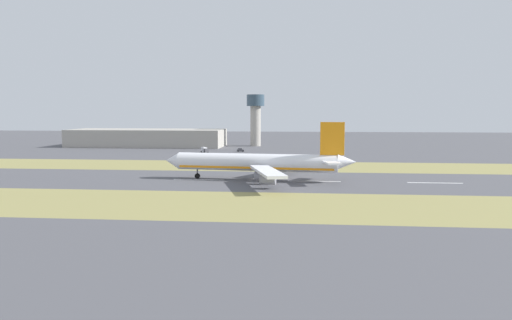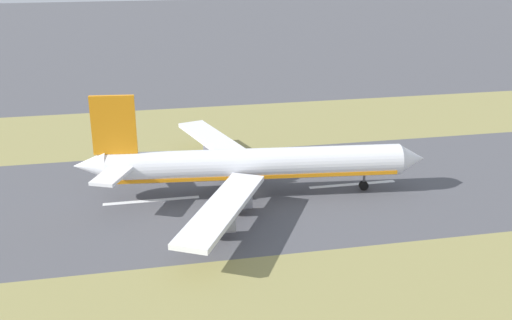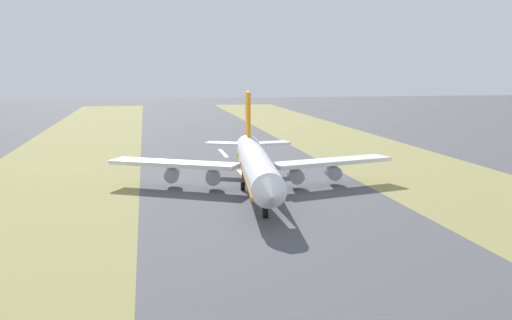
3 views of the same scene
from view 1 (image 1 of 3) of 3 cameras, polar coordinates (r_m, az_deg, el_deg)
ground_plane at (r=172.00m, az=0.10°, el=-2.35°), size 800.00×800.00×0.00m
grass_median_west at (r=127.88m, az=-1.88°, el=-5.15°), size 40.00×600.00×0.01m
grass_median_east at (r=216.48m, az=1.27°, el=-0.69°), size 40.00×600.00×0.01m
centreline_dash_near at (r=176.50m, az=19.76°, el=-2.48°), size 1.20×18.00×0.01m
centreline_dash_mid at (r=171.22m, az=6.65°, el=-2.42°), size 1.20×18.00×0.01m
centreline_dash_far at (r=175.15m, az=-6.56°, el=-2.24°), size 1.20×18.00×0.01m
airplane_main_jet at (r=171.71m, az=0.62°, el=-0.34°), size 63.78×67.21×20.20m
terminal_building at (r=343.15m, az=-12.30°, el=2.49°), size 36.00×102.29×11.47m
control_tower at (r=338.55m, az=-0.05°, el=5.23°), size 12.00×12.00×34.72m
service_truck at (r=286.54m, az=-5.90°, el=1.17°), size 6.12×5.36×3.10m
apron_car at (r=293.17m, az=-1.76°, el=1.17°), size 2.35×4.55×2.03m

